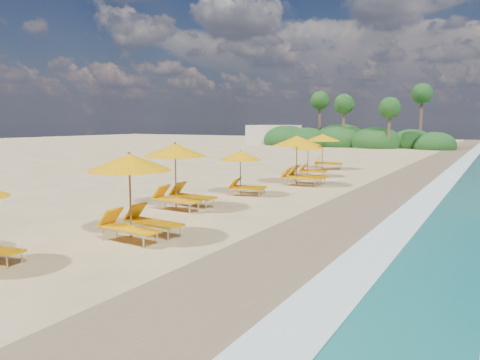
{
  "coord_description": "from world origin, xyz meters",
  "views": [
    {
      "loc": [
        8.2,
        -14.11,
        3.3
      ],
      "look_at": [
        0.0,
        0.0,
        1.2
      ],
      "focal_mm": 33.97,
      "sensor_mm": 36.0,
      "label": 1
    }
  ],
  "objects": [
    {
      "name": "station_8",
      "position": [
        -2.6,
        16.37,
        1.41
      ],
      "size": [
        3.19,
        3.12,
        2.52
      ],
      "rotation": [
        0.0,
        0.0,
        0.31
      ],
      "color": "olive",
      "rests_on": "ground"
    },
    {
      "name": "beach_building",
      "position": [
        -22.0,
        48.0,
        1.4
      ],
      "size": [
        7.0,
        5.0,
        2.8
      ],
      "primitive_type": "cube",
      "color": "beige",
      "rests_on": "ground"
    },
    {
      "name": "wet_sand",
      "position": [
        4.0,
        0.0,
        0.01
      ],
      "size": [
        4.0,
        160.0,
        0.01
      ],
      "primitive_type": "cube",
      "color": "#897151",
      "rests_on": "ground"
    },
    {
      "name": "station_7",
      "position": [
        -1.92,
        11.86,
        1.17
      ],
      "size": [
        2.53,
        2.43,
        2.09
      ],
      "rotation": [
        0.0,
        0.0,
        0.21
      ],
      "color": "olive",
      "rests_on": "ground"
    },
    {
      "name": "ground",
      "position": [
        0.0,
        0.0,
        0.0
      ],
      "size": [
        160.0,
        160.0,
        0.0
      ],
      "primitive_type": "plane",
      "color": "#D5B67D",
      "rests_on": "ground"
    },
    {
      "name": "station_3",
      "position": [
        -0.75,
        -4.64,
        1.38
      ],
      "size": [
        2.73,
        2.54,
        2.47
      ],
      "rotation": [
        0.0,
        0.0,
        -0.05
      ],
      "color": "olive",
      "rests_on": "ground"
    },
    {
      "name": "station_4",
      "position": [
        -2.47,
        -0.36,
        1.42
      ],
      "size": [
        2.78,
        2.57,
        2.54
      ],
      "rotation": [
        0.0,
        0.0,
        -0.03
      ],
      "color": "olive",
      "rests_on": "ground"
    },
    {
      "name": "treeline",
      "position": [
        -9.94,
        45.51,
        1.0
      ],
      "size": [
        25.8,
        8.8,
        9.74
      ],
      "color": "#163D14",
      "rests_on": "ground"
    },
    {
      "name": "surf_foam",
      "position": [
        6.7,
        0.0,
        0.03
      ],
      "size": [
        4.0,
        160.0,
        0.01
      ],
      "color": "white",
      "rests_on": "ground"
    },
    {
      "name": "station_6",
      "position": [
        -1.01,
        8.05,
        1.48
      ],
      "size": [
        2.89,
        2.68,
        2.64
      ],
      "rotation": [
        0.0,
        0.0,
        0.03
      ],
      "color": "olive",
      "rests_on": "ground"
    },
    {
      "name": "station_5",
      "position": [
        -1.94,
        3.68,
        1.14
      ],
      "size": [
        2.54,
        2.46,
        2.04
      ],
      "rotation": [
        0.0,
        0.0,
        0.27
      ],
      "color": "olive",
      "rests_on": "ground"
    }
  ]
}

